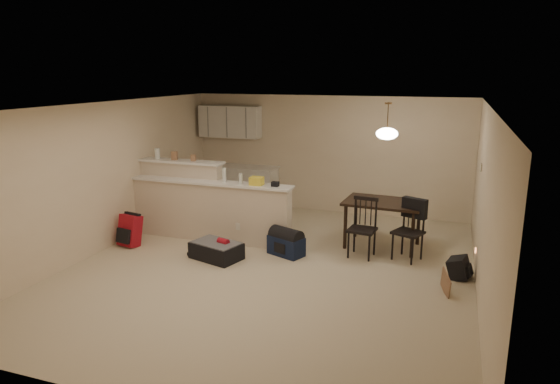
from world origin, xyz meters
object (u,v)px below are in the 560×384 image
at_px(red_backpack, 130,230).
at_px(black_daypack, 459,268).
at_px(dining_table, 383,207).
at_px(pendant_lamp, 387,133).
at_px(dining_chair_far, 408,231).
at_px(suitcase, 216,251).
at_px(navy_duffel, 286,246).
at_px(dining_chair_near, 362,228).

height_order(red_backpack, black_daypack, red_backpack).
distance_m(dining_table, pendant_lamp, 1.27).
bearing_deg(dining_chair_far, dining_table, 156.51).
xyz_separation_m(dining_table, black_daypack, (1.28, -1.00, -0.57)).
distance_m(dining_table, suitcase, 2.94).
distance_m(pendant_lamp, black_daypack, 2.45).
bearing_deg(red_backpack, navy_duffel, 21.50).
height_order(suitcase, navy_duffel, navy_duffel).
height_order(dining_table, navy_duffel, dining_table).
distance_m(dining_chair_near, dining_chair_far, 0.73).
bearing_deg(red_backpack, dining_table, 30.55).
bearing_deg(dining_chair_near, red_backpack, -162.56).
distance_m(pendant_lamp, dining_chair_far, 1.65).
bearing_deg(navy_duffel, dining_chair_near, 38.02).
bearing_deg(pendant_lamp, dining_table, -45.00).
distance_m(dining_chair_near, red_backpack, 4.02).
bearing_deg(black_daypack, dining_table, 64.91).
relative_size(dining_table, red_backpack, 2.49).
height_order(suitcase, red_backpack, red_backpack).
bearing_deg(red_backpack, pendant_lamp, 30.55).
xyz_separation_m(dining_table, suitcase, (-2.47, -1.49, -0.58)).
bearing_deg(black_daypack, navy_duffel, 101.82).
distance_m(pendant_lamp, navy_duffel, 2.52).
height_order(dining_chair_near, navy_duffel, dining_chair_near).
bearing_deg(red_backpack, dining_chair_near, 23.45).
bearing_deg(dining_chair_near, dining_table, 73.83).
relative_size(dining_chair_near, suitcase, 1.24).
relative_size(pendant_lamp, navy_duffel, 1.05).
relative_size(red_backpack, navy_duffel, 0.93).
height_order(pendant_lamp, black_daypack, pendant_lamp).
bearing_deg(black_daypack, suitcase, 110.30).
height_order(dining_table, dining_chair_far, dining_chair_far).
xyz_separation_m(red_backpack, navy_duffel, (2.74, 0.46, -0.11)).
xyz_separation_m(dining_table, red_backpack, (-4.19, -1.41, -0.44)).
bearing_deg(dining_chair_near, pendant_lamp, 73.83).
xyz_separation_m(dining_chair_near, red_backpack, (-3.94, -0.80, -0.22)).
distance_m(suitcase, navy_duffel, 1.16).
distance_m(red_backpack, navy_duffel, 2.78).
xyz_separation_m(dining_chair_far, navy_duffel, (-1.92, -0.45, -0.33)).
bearing_deg(navy_duffel, black_daypack, 21.13).
relative_size(navy_duffel, black_daypack, 1.70).
xyz_separation_m(suitcase, navy_duffel, (1.02, 0.54, 0.03)).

